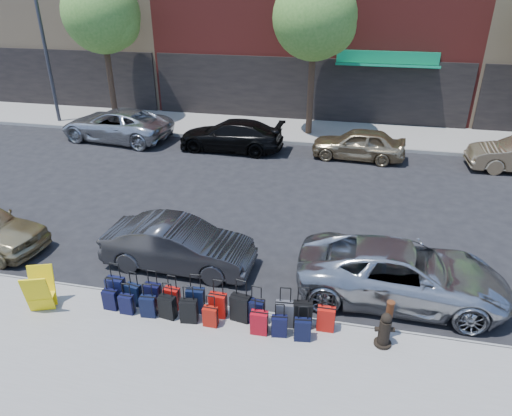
% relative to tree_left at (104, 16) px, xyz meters
% --- Properties ---
extents(ground, '(120.00, 120.00, 0.00)m').
position_rel_tree_left_xyz_m(ground, '(9.86, -9.50, -5.41)').
color(ground, black).
rests_on(ground, ground).
extents(sidewalk_near, '(60.00, 4.00, 0.15)m').
position_rel_tree_left_xyz_m(sidewalk_near, '(9.86, -16.00, -5.34)').
color(sidewalk_near, gray).
rests_on(sidewalk_near, ground).
extents(sidewalk_far, '(60.00, 4.00, 0.15)m').
position_rel_tree_left_xyz_m(sidewalk_far, '(9.86, 0.50, -5.34)').
color(sidewalk_far, gray).
rests_on(sidewalk_far, ground).
extents(curb_near, '(60.00, 0.08, 0.15)m').
position_rel_tree_left_xyz_m(curb_near, '(9.86, -13.98, -5.34)').
color(curb_near, gray).
rests_on(curb_near, ground).
extents(curb_far, '(60.00, 0.08, 0.15)m').
position_rel_tree_left_xyz_m(curb_far, '(9.86, -1.52, -5.34)').
color(curb_far, gray).
rests_on(curb_far, ground).
extents(tree_left, '(3.80, 3.80, 7.27)m').
position_rel_tree_left_xyz_m(tree_left, '(0.00, 0.00, 0.00)').
color(tree_left, black).
rests_on(tree_left, sidewalk_far).
extents(tree_center, '(3.80, 3.80, 7.27)m').
position_rel_tree_left_xyz_m(tree_center, '(10.50, 0.00, 0.00)').
color(tree_center, black).
rests_on(tree_center, sidewalk_far).
extents(streetlight, '(2.59, 0.18, 8.00)m').
position_rel_tree_left_xyz_m(streetlight, '(-2.94, -0.70, -0.75)').
color(streetlight, '#333338').
rests_on(streetlight, sidewalk_far).
extents(suitcase_front_0, '(0.43, 0.24, 1.02)m').
position_rel_tree_left_xyz_m(suitcase_front_0, '(7.39, -14.30, -4.94)').
color(suitcase_front_0, black).
rests_on(suitcase_front_0, sidewalk_near).
extents(suitcase_front_1, '(0.39, 0.27, 0.87)m').
position_rel_tree_left_xyz_m(suitcase_front_1, '(7.85, -14.33, -4.99)').
color(suitcase_front_1, black).
rests_on(suitcase_front_1, sidewalk_near).
extents(suitcase_front_2, '(0.40, 0.23, 0.93)m').
position_rel_tree_left_xyz_m(suitcase_front_2, '(8.31, -14.27, -4.97)').
color(suitcase_front_2, black).
rests_on(suitcase_front_2, sidewalk_near).
extents(suitcase_front_3, '(0.38, 0.23, 0.86)m').
position_rel_tree_left_xyz_m(suitcase_front_3, '(8.78, -14.26, -4.99)').
color(suitcase_front_3, '#A00E0A').
rests_on(suitcase_front_3, sidewalk_near).
extents(suitcase_front_4, '(0.42, 0.26, 0.98)m').
position_rel_tree_left_xyz_m(suitcase_front_4, '(9.36, -14.27, -4.95)').
color(suitcase_front_4, black).
rests_on(suitcase_front_4, sidewalk_near).
extents(suitcase_front_5, '(0.40, 0.23, 0.94)m').
position_rel_tree_left_xyz_m(suitcase_front_5, '(9.90, -14.32, -4.97)').
color(suitcase_front_5, '#9C0F0A').
rests_on(suitcase_front_5, sidewalk_near).
extents(suitcase_front_6, '(0.46, 0.30, 1.03)m').
position_rel_tree_left_xyz_m(suitcase_front_6, '(10.43, -14.33, -4.94)').
color(suitcase_front_6, black).
rests_on(suitcase_front_6, sidewalk_near).
extents(suitcase_front_7, '(0.41, 0.26, 0.94)m').
position_rel_tree_left_xyz_m(suitcase_front_7, '(10.78, -14.34, -4.97)').
color(suitcase_front_7, black).
rests_on(suitcase_front_7, sidewalk_near).
extents(suitcase_front_8, '(0.42, 0.25, 0.97)m').
position_rel_tree_left_xyz_m(suitcase_front_8, '(11.43, -14.30, -4.96)').
color(suitcase_front_8, '#3D3D42').
rests_on(suitcase_front_8, sidewalk_near).
extents(suitcase_front_9, '(0.44, 0.28, 1.01)m').
position_rel_tree_left_xyz_m(suitcase_front_9, '(11.82, -14.26, -4.95)').
color(suitcase_front_9, black).
rests_on(suitcase_front_9, sidewalk_near).
extents(suitcase_front_10, '(0.38, 0.21, 0.92)m').
position_rel_tree_left_xyz_m(suitcase_front_10, '(12.33, -14.26, -4.97)').
color(suitcase_front_10, '#B4120B').
rests_on(suitcase_front_10, sidewalk_near).
extents(suitcase_back_0, '(0.35, 0.21, 0.80)m').
position_rel_tree_left_xyz_m(suitcase_back_0, '(7.40, -14.60, -5.01)').
color(suitcase_back_0, black).
rests_on(suitcase_back_0, sidewalk_near).
extents(suitcase_back_1, '(0.33, 0.19, 0.78)m').
position_rel_tree_left_xyz_m(suitcase_back_1, '(7.83, -14.66, -5.02)').
color(suitcase_back_1, black).
rests_on(suitcase_back_1, sidewalk_near).
extents(suitcase_back_2, '(0.37, 0.23, 0.84)m').
position_rel_tree_left_xyz_m(suitcase_back_2, '(8.36, -14.65, -5.00)').
color(suitcase_back_2, black).
rests_on(suitcase_back_2, sidewalk_near).
extents(suitcase_back_3, '(0.40, 0.27, 0.89)m').
position_rel_tree_left_xyz_m(suitcase_back_3, '(8.80, -14.60, -4.98)').
color(suitcase_back_3, black).
rests_on(suitcase_back_3, sidewalk_near).
extents(suitcase_back_4, '(0.40, 0.26, 0.90)m').
position_rel_tree_left_xyz_m(suitcase_back_4, '(9.32, -14.63, -4.98)').
color(suitcase_back_4, black).
rests_on(suitcase_back_4, sidewalk_near).
extents(suitcase_back_5, '(0.33, 0.19, 0.77)m').
position_rel_tree_left_xyz_m(suitcase_back_5, '(9.84, -14.66, -5.02)').
color(suitcase_back_5, '#991409').
rests_on(suitcase_back_5, sidewalk_near).
extents(suitcase_back_7, '(0.37, 0.22, 0.88)m').
position_rel_tree_left_xyz_m(suitcase_back_7, '(10.94, -14.67, -4.99)').
color(suitcase_back_7, maroon).
rests_on(suitcase_back_7, sidewalk_near).
extents(suitcase_back_8, '(0.36, 0.24, 0.79)m').
position_rel_tree_left_xyz_m(suitcase_back_8, '(11.37, -14.65, -5.01)').
color(suitcase_back_8, black).
rests_on(suitcase_back_8, sidewalk_near).
extents(suitcase_back_9, '(0.37, 0.25, 0.83)m').
position_rel_tree_left_xyz_m(suitcase_back_9, '(11.87, -14.67, -5.00)').
color(suitcase_back_9, black).
rests_on(suitcase_back_9, sidewalk_near).
extents(fire_hydrant, '(0.42, 0.36, 0.81)m').
position_rel_tree_left_xyz_m(fire_hydrant, '(13.55, -14.47, -4.89)').
color(fire_hydrant, black).
rests_on(fire_hydrant, sidewalk_near).
extents(bollard, '(0.17, 0.17, 0.93)m').
position_rel_tree_left_xyz_m(bollard, '(13.63, -14.22, -4.78)').
color(bollard, '#38190C').
rests_on(bollard, sidewalk_near).
extents(display_rack, '(0.74, 0.78, 1.01)m').
position_rel_tree_left_xyz_m(display_rack, '(5.84, -14.93, -4.76)').
color(display_rack, yellow).
rests_on(display_rack, sidewalk_near).
extents(car_near_1, '(4.09, 1.53, 1.34)m').
position_rel_tree_left_xyz_m(car_near_1, '(8.24, -12.39, -4.74)').
color(car_near_1, '#363639').
rests_on(car_near_1, ground).
extents(car_near_2, '(5.04, 2.38, 1.39)m').
position_rel_tree_left_xyz_m(car_near_2, '(14.00, -12.50, -4.72)').
color(car_near_2, '#AEB1B5').
rests_on(car_near_2, ground).
extents(car_far_0, '(5.64, 3.08, 1.50)m').
position_rel_tree_left_xyz_m(car_far_0, '(1.31, -2.61, -4.66)').
color(car_far_0, '#B4B7BC').
rests_on(car_far_0, ground).
extents(car_far_1, '(4.80, 2.03, 1.38)m').
position_rel_tree_left_xyz_m(car_far_1, '(7.13, -2.88, -4.72)').
color(car_far_1, black).
rests_on(car_far_1, ground).
extents(car_far_2, '(4.05, 1.84, 1.35)m').
position_rel_tree_left_xyz_m(car_far_2, '(12.81, -2.81, -4.74)').
color(car_far_2, '#97825C').
rests_on(car_far_2, ground).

